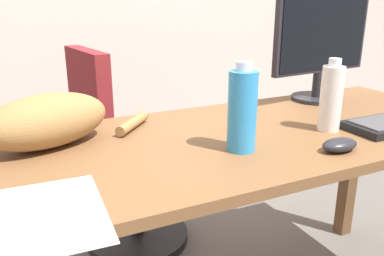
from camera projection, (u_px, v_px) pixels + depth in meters
The scene contains 8 objects.
desk at pixel (252, 161), 1.29m from camera, with size 1.64×0.68×0.73m.
office_chair at pixel (124, 165), 1.82m from camera, with size 0.48×0.48×0.93m.
monitor at pixel (322, 43), 1.57m from camera, with size 0.48×0.20×0.42m.
cat at pixel (39, 120), 1.09m from camera, with size 0.59×0.29×0.20m.
computer_mouse at pixel (340, 145), 1.09m from camera, with size 0.11×0.06×0.04m, color #232328.
paper_sheet at pixel (49, 214), 0.78m from camera, with size 0.21×0.30×0.00m, color white.
water_bottle at pixel (242, 110), 1.07m from camera, with size 0.08×0.08×0.24m.
spray_bottle at pixel (331, 98), 1.24m from camera, with size 0.07×0.07×0.23m.
Camera 1 is at (-0.69, -0.99, 1.13)m, focal length 37.66 mm.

